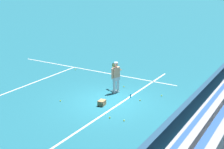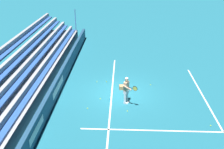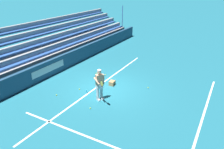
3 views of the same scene
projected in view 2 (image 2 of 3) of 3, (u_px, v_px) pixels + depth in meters
name	position (u px, v px, depth m)	size (l,w,h in m)	color
ground_plane	(119.00, 93.00, 17.59)	(160.00, 160.00, 0.00)	#1E6B7F
court_baseline_white	(112.00, 93.00, 17.61)	(12.00, 0.10, 0.01)	white
court_sideline_white	(194.00, 131.00, 13.70)	(0.10, 12.00, 0.01)	white
court_service_line_white	(202.00, 94.00, 17.38)	(8.22, 0.10, 0.01)	white
back_wall_sponsor_board	(58.00, 84.00, 17.51)	(25.21, 0.25, 1.10)	navy
bleacher_stand	(25.00, 81.00, 17.52)	(23.95, 3.20, 3.40)	#9EA3A8
tennis_player	(127.00, 90.00, 16.00)	(0.91, 0.87, 1.71)	silver
ball_box_cardboard	(121.00, 87.00, 18.04)	(0.40, 0.30, 0.26)	#A87F51
tennis_ball_midcourt	(127.00, 111.00, 15.45)	(0.07, 0.07, 0.07)	#CCE533
tennis_ball_on_baseline	(211.00, 126.00, 14.12)	(0.07, 0.07, 0.07)	#CCE533
tennis_ball_far_right	(106.00, 82.00, 19.07)	(0.07, 0.07, 0.07)	#CCE533
tennis_ball_far_left	(97.00, 82.00, 19.04)	(0.07, 0.07, 0.07)	#CCE533
tennis_ball_stray_back	(100.00, 99.00, 16.78)	(0.07, 0.07, 0.07)	#CCE533
tennis_ball_by_box	(151.00, 85.00, 18.61)	(0.07, 0.07, 0.07)	#CCE533
tennis_ball_toward_net	(88.00, 108.00, 15.72)	(0.07, 0.07, 0.07)	#CCE533
water_bottle	(110.00, 99.00, 16.58)	(0.07, 0.07, 0.22)	#33B2E5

